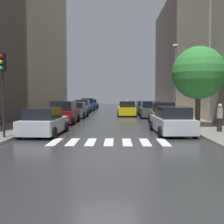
{
  "coord_description": "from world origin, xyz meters",
  "views": [
    {
      "loc": [
        0.41,
        -10.32,
        2.37
      ],
      "look_at": [
        -0.1,
        17.24,
        0.61
      ],
      "focal_mm": 44.53,
      "sensor_mm": 36.0,
      "label": 1
    }
  ],
  "objects_px": {
    "traffic_light_left_corner": "(2,76)",
    "lamp_post_right": "(175,76)",
    "parked_car_left_sixth": "(92,104)",
    "parked_car_left_third": "(77,110)",
    "parked_car_right_second": "(162,114)",
    "parked_car_left_fifth": "(88,105)",
    "parked_car_left_fourth": "(83,107)",
    "parked_car_right_third": "(150,110)",
    "parked_car_right_nearest": "(172,121)",
    "parked_car_left_second": "(64,113)",
    "pedestrian_foreground": "(220,117)",
    "street_tree_right": "(199,73)",
    "taxi_midroad": "(127,109)",
    "parked_car_right_fourth": "(144,108)",
    "parked_car_left_nearest": "(44,122)"
  },
  "relations": [
    {
      "from": "traffic_light_left_corner",
      "to": "lamp_post_right",
      "type": "xyz_separation_m",
      "value": [
        11.0,
        10.71,
        0.7
      ]
    },
    {
      "from": "street_tree_right",
      "to": "parked_car_right_nearest",
      "type": "bearing_deg",
      "value": -128.62
    },
    {
      "from": "parked_car_right_second",
      "to": "lamp_post_right",
      "type": "bearing_deg",
      "value": -26.04
    },
    {
      "from": "parked_car_right_third",
      "to": "lamp_post_right",
      "type": "relative_size",
      "value": 0.69
    },
    {
      "from": "parked_car_left_nearest",
      "to": "parked_car_right_third",
      "type": "relative_size",
      "value": 0.96
    },
    {
      "from": "parked_car_right_second",
      "to": "taxi_midroad",
      "type": "bearing_deg",
      "value": 18.5
    },
    {
      "from": "parked_car_left_third",
      "to": "parked_car_right_second",
      "type": "relative_size",
      "value": 1.08
    },
    {
      "from": "traffic_light_left_corner",
      "to": "parked_car_left_sixth",
      "type": "bearing_deg",
      "value": 87.32
    },
    {
      "from": "parked_car_right_second",
      "to": "pedestrian_foreground",
      "type": "height_order",
      "value": "pedestrian_foreground"
    },
    {
      "from": "parked_car_right_third",
      "to": "traffic_light_left_corner",
      "type": "bearing_deg",
      "value": 148.33
    },
    {
      "from": "parked_car_right_nearest",
      "to": "lamp_post_right",
      "type": "relative_size",
      "value": 0.71
    },
    {
      "from": "parked_car_left_sixth",
      "to": "parked_car_right_third",
      "type": "distance_m",
      "value": 20.22
    },
    {
      "from": "parked_car_left_third",
      "to": "parked_car_left_fifth",
      "type": "height_order",
      "value": "parked_car_left_fifth"
    },
    {
      "from": "parked_car_left_second",
      "to": "parked_car_right_fourth",
      "type": "bearing_deg",
      "value": -33.12
    },
    {
      "from": "parked_car_left_fourth",
      "to": "lamp_post_right",
      "type": "bearing_deg",
      "value": -137.34
    },
    {
      "from": "traffic_light_left_corner",
      "to": "parked_car_right_nearest",
      "type": "bearing_deg",
      "value": 15.59
    },
    {
      "from": "parked_car_left_third",
      "to": "parked_car_left_fourth",
      "type": "relative_size",
      "value": 1.0
    },
    {
      "from": "parked_car_left_nearest",
      "to": "parked_car_left_fourth",
      "type": "distance_m",
      "value": 19.02
    },
    {
      "from": "parked_car_left_nearest",
      "to": "lamp_post_right",
      "type": "relative_size",
      "value": 0.66
    },
    {
      "from": "parked_car_right_fourth",
      "to": "traffic_light_left_corner",
      "type": "height_order",
      "value": "traffic_light_left_corner"
    },
    {
      "from": "taxi_midroad",
      "to": "lamp_post_right",
      "type": "distance_m",
      "value": 7.79
    },
    {
      "from": "parked_car_left_nearest",
      "to": "parked_car_left_second",
      "type": "distance_m",
      "value": 6.58
    },
    {
      "from": "parked_car_right_nearest",
      "to": "taxi_midroad",
      "type": "relative_size",
      "value": 1.06
    },
    {
      "from": "parked_car_right_third",
      "to": "lamp_post_right",
      "type": "height_order",
      "value": "lamp_post_right"
    },
    {
      "from": "parked_car_left_nearest",
      "to": "parked_car_left_third",
      "type": "relative_size",
      "value": 0.94
    },
    {
      "from": "parked_car_left_second",
      "to": "parked_car_right_fourth",
      "type": "relative_size",
      "value": 1.08
    },
    {
      "from": "lamp_post_right",
      "to": "parked_car_left_fifth",
      "type": "bearing_deg",
      "value": 120.14
    },
    {
      "from": "pedestrian_foreground",
      "to": "street_tree_right",
      "type": "xyz_separation_m",
      "value": [
        -0.41,
        3.1,
        2.84
      ]
    },
    {
      "from": "taxi_midroad",
      "to": "parked_car_right_nearest",
      "type": "bearing_deg",
      "value": -170.68
    },
    {
      "from": "parked_car_left_nearest",
      "to": "traffic_light_left_corner",
      "type": "xyz_separation_m",
      "value": [
        -1.58,
        -1.94,
        2.54
      ]
    },
    {
      "from": "pedestrian_foreground",
      "to": "lamp_post_right",
      "type": "xyz_separation_m",
      "value": [
        -0.99,
        8.23,
        2.97
      ]
    },
    {
      "from": "parked_car_left_fourth",
      "to": "parked_car_right_second",
      "type": "xyz_separation_m",
      "value": [
        7.96,
        -13.15,
        0.02
      ]
    },
    {
      "from": "traffic_light_left_corner",
      "to": "lamp_post_right",
      "type": "distance_m",
      "value": 15.37
    },
    {
      "from": "taxi_midroad",
      "to": "pedestrian_foreground",
      "type": "relative_size",
      "value": 2.64
    },
    {
      "from": "parked_car_right_fourth",
      "to": "pedestrian_foreground",
      "type": "xyz_separation_m",
      "value": [
        2.84,
        -17.53,
        0.29
      ]
    },
    {
      "from": "parked_car_right_third",
      "to": "pedestrian_foreground",
      "type": "distance_m",
      "value": 12.27
    },
    {
      "from": "parked_car_left_third",
      "to": "parked_car_right_nearest",
      "type": "height_order",
      "value": "parked_car_right_nearest"
    },
    {
      "from": "parked_car_left_fourth",
      "to": "parked_car_right_second",
      "type": "relative_size",
      "value": 1.09
    },
    {
      "from": "parked_car_left_third",
      "to": "parked_car_right_third",
      "type": "distance_m",
      "value": 7.51
    },
    {
      "from": "parked_car_left_second",
      "to": "parked_car_right_third",
      "type": "distance_m",
      "value": 9.71
    },
    {
      "from": "parked_car_right_third",
      "to": "traffic_light_left_corner",
      "type": "height_order",
      "value": "traffic_light_left_corner"
    },
    {
      "from": "parked_car_left_second",
      "to": "pedestrian_foreground",
      "type": "distance_m",
      "value": 12.1
    },
    {
      "from": "parked_car_right_nearest",
      "to": "lamp_post_right",
      "type": "bearing_deg",
      "value": -14.77
    },
    {
      "from": "parked_car_right_second",
      "to": "lamp_post_right",
      "type": "xyz_separation_m",
      "value": [
        1.58,
        2.9,
        3.17
      ]
    },
    {
      "from": "parked_car_right_second",
      "to": "parked_car_right_third",
      "type": "xyz_separation_m",
      "value": [
        -0.22,
        6.62,
        -0.03
      ]
    },
    {
      "from": "parked_car_right_fourth",
      "to": "street_tree_right",
      "type": "relative_size",
      "value": 0.75
    },
    {
      "from": "parked_car_left_second",
      "to": "street_tree_right",
      "type": "xyz_separation_m",
      "value": [
        10.07,
        -2.94,
        3.02
      ]
    },
    {
      "from": "parked_car_right_third",
      "to": "street_tree_right",
      "type": "height_order",
      "value": "street_tree_right"
    },
    {
      "from": "parked_car_left_fourth",
      "to": "parked_car_right_third",
      "type": "xyz_separation_m",
      "value": [
        7.74,
        -6.53,
        -0.0
      ]
    },
    {
      "from": "parked_car_left_fourth",
      "to": "parked_car_right_third",
      "type": "distance_m",
      "value": 10.13
    }
  ]
}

